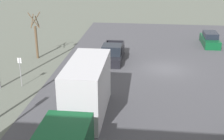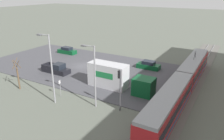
{
  "view_description": "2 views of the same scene",
  "coord_description": "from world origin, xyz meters",
  "px_view_note": "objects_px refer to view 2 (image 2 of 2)",
  "views": [
    {
      "loc": [
        1.9,
        27.86,
        10.42
      ],
      "look_at": [
        4.25,
        7.21,
        2.5
      ],
      "focal_mm": 50.0,
      "sensor_mm": 36.0,
      "label": 1
    },
    {
      "loc": [
        32.21,
        25.26,
        14.09
      ],
      "look_at": [
        5.5,
        9.86,
        2.79
      ],
      "focal_mm": 35.0,
      "sensor_mm": 36.0,
      "label": 2
    }
  ],
  "objects_px": {
    "sedan_car_1": "(67,51)",
    "street_lamp_near_crossing": "(93,72)",
    "pickup_truck": "(56,69)",
    "sedan_car_0": "(148,65)",
    "box_truck": "(116,78)",
    "traffic_light_pole": "(120,85)",
    "no_parking_sign": "(60,87)",
    "street_tree": "(18,75)",
    "street_lamp_mid_block": "(50,65)",
    "light_rail_tram": "(183,83)"
  },
  "relations": [
    {
      "from": "no_parking_sign",
      "to": "sedan_car_0",
      "type": "bearing_deg",
      "value": 159.36
    },
    {
      "from": "pickup_truck",
      "to": "sedan_car_0",
      "type": "relative_size",
      "value": 1.23
    },
    {
      "from": "box_truck",
      "to": "street_lamp_mid_block",
      "type": "relative_size",
      "value": 1.13
    },
    {
      "from": "street_lamp_near_crossing",
      "to": "no_parking_sign",
      "type": "bearing_deg",
      "value": -87.74
    },
    {
      "from": "light_rail_tram",
      "to": "traffic_light_pole",
      "type": "bearing_deg",
      "value": -32.41
    },
    {
      "from": "traffic_light_pole",
      "to": "street_tree",
      "type": "distance_m",
      "value": 16.27
    },
    {
      "from": "box_truck",
      "to": "traffic_light_pole",
      "type": "height_order",
      "value": "traffic_light_pole"
    },
    {
      "from": "light_rail_tram",
      "to": "box_truck",
      "type": "distance_m",
      "value": 9.66
    },
    {
      "from": "box_truck",
      "to": "street_lamp_near_crossing",
      "type": "relative_size",
      "value": 1.29
    },
    {
      "from": "sedan_car_1",
      "to": "no_parking_sign",
      "type": "bearing_deg",
      "value": 38.65
    },
    {
      "from": "light_rail_tram",
      "to": "street_lamp_mid_block",
      "type": "relative_size",
      "value": 3.23
    },
    {
      "from": "street_tree",
      "to": "no_parking_sign",
      "type": "bearing_deg",
      "value": 98.99
    },
    {
      "from": "sedan_car_1",
      "to": "street_lamp_mid_block",
      "type": "xyz_separation_m",
      "value": [
        19.16,
        14.31,
        4.49
      ]
    },
    {
      "from": "traffic_light_pole",
      "to": "pickup_truck",
      "type": "bearing_deg",
      "value": -110.2
    },
    {
      "from": "light_rail_tram",
      "to": "box_truck",
      "type": "bearing_deg",
      "value": -69.87
    },
    {
      "from": "sedan_car_0",
      "to": "sedan_car_1",
      "type": "distance_m",
      "value": 20.43
    },
    {
      "from": "street_lamp_mid_block",
      "to": "street_lamp_near_crossing",
      "type": "bearing_deg",
      "value": 109.96
    },
    {
      "from": "light_rail_tram",
      "to": "no_parking_sign",
      "type": "height_order",
      "value": "light_rail_tram"
    },
    {
      "from": "street_tree",
      "to": "sedan_car_1",
      "type": "bearing_deg",
      "value": -160.01
    },
    {
      "from": "pickup_truck",
      "to": "no_parking_sign",
      "type": "xyz_separation_m",
      "value": [
        6.72,
        7.17,
        0.74
      ]
    },
    {
      "from": "pickup_truck",
      "to": "sedan_car_1",
      "type": "bearing_deg",
      "value": -147.66
    },
    {
      "from": "pickup_truck",
      "to": "sedan_car_0",
      "type": "xyz_separation_m",
      "value": [
        -10.37,
        13.61,
        -0.05
      ]
    },
    {
      "from": "pickup_truck",
      "to": "sedan_car_1",
      "type": "relative_size",
      "value": 1.18
    },
    {
      "from": "traffic_light_pole",
      "to": "no_parking_sign",
      "type": "bearing_deg",
      "value": -84.81
    },
    {
      "from": "light_rail_tram",
      "to": "box_truck",
      "type": "height_order",
      "value": "light_rail_tram"
    },
    {
      "from": "sedan_car_0",
      "to": "street_tree",
      "type": "xyz_separation_m",
      "value": [
        18.23,
        -13.65,
        1.49
      ]
    },
    {
      "from": "light_rail_tram",
      "to": "no_parking_sign",
      "type": "relative_size",
      "value": 12.03
    },
    {
      "from": "pickup_truck",
      "to": "box_truck",
      "type": "bearing_deg",
      "value": 87.97
    },
    {
      "from": "sedan_car_1",
      "to": "traffic_light_pole",
      "type": "height_order",
      "value": "traffic_light_pole"
    },
    {
      "from": "pickup_truck",
      "to": "street_lamp_near_crossing",
      "type": "bearing_deg",
      "value": 62.91
    },
    {
      "from": "street_tree",
      "to": "traffic_light_pole",
      "type": "bearing_deg",
      "value": 96.9
    },
    {
      "from": "box_truck",
      "to": "traffic_light_pole",
      "type": "distance_m",
      "value": 6.69
    },
    {
      "from": "box_truck",
      "to": "no_parking_sign",
      "type": "distance_m",
      "value": 8.29
    },
    {
      "from": "street_lamp_near_crossing",
      "to": "traffic_light_pole",
      "type": "bearing_deg",
      "value": 99.98
    },
    {
      "from": "street_lamp_mid_block",
      "to": "no_parking_sign",
      "type": "height_order",
      "value": "street_lamp_mid_block"
    },
    {
      "from": "light_rail_tram",
      "to": "street_lamp_near_crossing",
      "type": "distance_m",
      "value": 13.3
    },
    {
      "from": "pickup_truck",
      "to": "traffic_light_pole",
      "type": "distance_m",
      "value": 17.32
    },
    {
      "from": "street_lamp_mid_block",
      "to": "no_parking_sign",
      "type": "distance_m",
      "value": 4.09
    },
    {
      "from": "pickup_truck",
      "to": "light_rail_tram",
      "type": "bearing_deg",
      "value": 97.58
    },
    {
      "from": "box_truck",
      "to": "street_tree",
      "type": "height_order",
      "value": "street_tree"
    },
    {
      "from": "street_lamp_mid_block",
      "to": "traffic_light_pole",
      "type": "bearing_deg",
      "value": 106.17
    },
    {
      "from": "sedan_car_0",
      "to": "sedan_car_1",
      "type": "height_order",
      "value": "sedan_car_1"
    },
    {
      "from": "traffic_light_pole",
      "to": "street_lamp_mid_block",
      "type": "bearing_deg",
      "value": -73.83
    },
    {
      "from": "light_rail_tram",
      "to": "sedan_car_1",
      "type": "relative_size",
      "value": 6.54
    },
    {
      "from": "pickup_truck",
      "to": "no_parking_sign",
      "type": "height_order",
      "value": "no_parking_sign"
    },
    {
      "from": "sedan_car_1",
      "to": "street_lamp_near_crossing",
      "type": "relative_size",
      "value": 0.56
    },
    {
      "from": "sedan_car_1",
      "to": "street_lamp_near_crossing",
      "type": "bearing_deg",
      "value": 48.52
    },
    {
      "from": "box_truck",
      "to": "traffic_light_pole",
      "type": "bearing_deg",
      "value": 32.56
    },
    {
      "from": "traffic_light_pole",
      "to": "street_lamp_mid_block",
      "type": "height_order",
      "value": "street_lamp_mid_block"
    },
    {
      "from": "pickup_truck",
      "to": "street_tree",
      "type": "bearing_deg",
      "value": -0.29
    }
  ]
}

